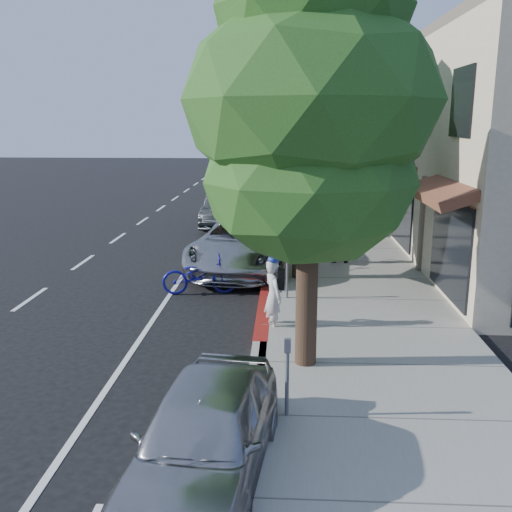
# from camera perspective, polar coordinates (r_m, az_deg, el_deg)

# --- Properties ---
(ground) EXTENTS (120.00, 120.00, 0.00)m
(ground) POSITION_cam_1_polar(r_m,az_deg,el_deg) (12.84, 0.61, -7.49)
(ground) COLOR black
(ground) RESTS_ON ground
(sidewalk) EXTENTS (4.60, 56.00, 0.15)m
(sidewalk) POSITION_cam_1_polar(r_m,az_deg,el_deg) (20.57, 7.98, 0.61)
(sidewalk) COLOR gray
(sidewalk) RESTS_ON ground
(curb) EXTENTS (0.30, 56.00, 0.15)m
(curb) POSITION_cam_1_polar(r_m,az_deg,el_deg) (20.50, 1.56, 0.69)
(curb) COLOR #9E998E
(curb) RESTS_ON ground
(curb_red_segment) EXTENTS (0.32, 4.00, 0.15)m
(curb_red_segment) POSITION_cam_1_polar(r_m,az_deg,el_deg) (13.76, 0.79, -5.71)
(curb_red_segment) COLOR maroon
(curb_red_segment) RESTS_ON ground
(storefront_building) EXTENTS (10.00, 36.00, 7.00)m
(storefront_building) POSITION_cam_1_polar(r_m,az_deg,el_deg) (31.36, 20.26, 10.61)
(storefront_building) COLOR beige
(storefront_building) RESTS_ON ground
(street_tree_0) EXTENTS (4.42, 4.42, 7.66)m
(street_tree_0) POSITION_cam_1_polar(r_m,az_deg,el_deg) (10.00, 5.50, 14.53)
(street_tree_0) COLOR black
(street_tree_0) RESTS_ON ground
(street_tree_1) EXTENTS (5.11, 5.11, 7.60)m
(street_tree_1) POSITION_cam_1_polar(r_m,az_deg,el_deg) (16.00, 4.59, 13.38)
(street_tree_1) COLOR black
(street_tree_1) RESTS_ON ground
(street_tree_2) EXTENTS (4.54, 4.54, 7.52)m
(street_tree_2) POSITION_cam_1_polar(r_m,az_deg,el_deg) (22.00, 4.19, 13.56)
(street_tree_2) COLOR black
(street_tree_2) RESTS_ON ground
(street_tree_3) EXTENTS (5.40, 5.40, 7.72)m
(street_tree_3) POSITION_cam_1_polar(r_m,az_deg,el_deg) (27.99, 3.96, 13.44)
(street_tree_3) COLOR black
(street_tree_3) RESTS_ON ground
(street_tree_4) EXTENTS (4.89, 4.89, 7.31)m
(street_tree_4) POSITION_cam_1_polar(r_m,az_deg,el_deg) (33.99, 3.81, 13.09)
(street_tree_4) COLOR black
(street_tree_4) RESTS_ON ground
(street_tree_5) EXTENTS (4.89, 4.89, 7.05)m
(street_tree_5) POSITION_cam_1_polar(r_m,az_deg,el_deg) (39.99, 3.70, 12.85)
(street_tree_5) COLOR black
(street_tree_5) RESTS_ON ground
(cyclist) EXTENTS (0.60, 0.70, 1.62)m
(cyclist) POSITION_cam_1_polar(r_m,az_deg,el_deg) (12.62, 1.75, -4.00)
(cyclist) COLOR silver
(cyclist) RESTS_ON ground
(bicycle) EXTENTS (2.10, 1.03, 1.06)m
(bicycle) POSITION_cam_1_polar(r_m,az_deg,el_deg) (15.43, -5.65, -1.89)
(bicycle) COLOR navy
(bicycle) RESTS_ON ground
(silver_suv) EXTENTS (3.49, 6.32, 1.67)m
(silver_suv) POSITION_cam_1_polar(r_m,az_deg,el_deg) (17.93, -1.22, 1.35)
(silver_suv) COLOR #A8A8AD
(silver_suv) RESTS_ON ground
(dark_sedan) EXTENTS (1.85, 4.74, 1.54)m
(dark_sedan) POSITION_cam_1_polar(r_m,az_deg,el_deg) (25.35, -2.99, 4.73)
(dark_sedan) COLOR black
(dark_sedan) RESTS_ON ground
(white_pickup) EXTENTS (2.59, 5.48, 1.55)m
(white_pickup) POSITION_cam_1_polar(r_m,az_deg,el_deg) (31.08, -1.29, 6.35)
(white_pickup) COLOR white
(white_pickup) RESTS_ON ground
(dark_suv_far) EXTENTS (2.26, 4.75, 1.57)m
(dark_suv_far) POSITION_cam_1_polar(r_m,az_deg,el_deg) (38.67, 1.55, 7.75)
(dark_suv_far) COLOR black
(dark_suv_far) RESTS_ON ground
(near_car_a) EXTENTS (2.00, 4.11, 1.35)m
(near_car_a) POSITION_cam_1_polar(r_m,az_deg,el_deg) (7.64, -5.16, -17.39)
(near_car_a) COLOR #A2A3A7
(near_car_a) RESTS_ON ground
(pedestrian) EXTENTS (0.80, 0.64, 1.57)m
(pedestrian) POSITION_cam_1_polar(r_m,az_deg,el_deg) (18.36, 8.15, 1.80)
(pedestrian) COLOR black
(pedestrian) RESTS_ON sidewalk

